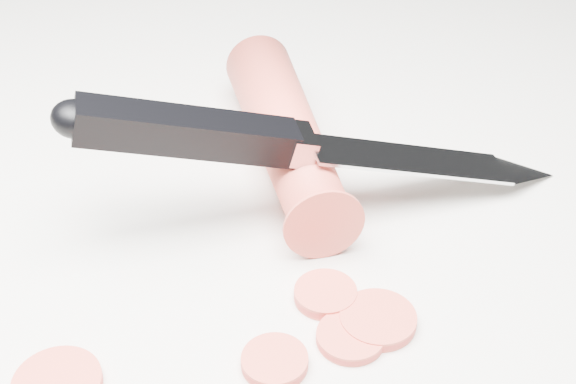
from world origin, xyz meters
name	(u,v)px	position (x,y,z in m)	size (l,w,h in m)	color
ground	(221,299)	(0.00, 0.00, 0.00)	(2.40, 2.40, 0.00)	silver
carrot	(286,133)	(0.08, 0.10, 0.02)	(0.04, 0.04, 0.18)	#E84234
carrot_slice_0	(57,383)	(-0.09, -0.02, 0.00)	(0.04, 0.04, 0.01)	#D34132
carrot_slice_2	(275,361)	(0.01, -0.05, 0.00)	(0.03, 0.03, 0.01)	#D34132
carrot_slice_4	(378,319)	(0.07, -0.05, 0.00)	(0.04, 0.04, 0.01)	#D34132
carrot_slice_6	(351,337)	(0.05, -0.05, 0.00)	(0.03, 0.03, 0.01)	#D34132
carrot_slice_7	(325,294)	(0.05, -0.02, 0.00)	(0.03, 0.03, 0.01)	#D34132
kitchen_knife	(328,141)	(0.08, 0.05, 0.05)	(0.30, 0.08, 0.09)	#B4B6BB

